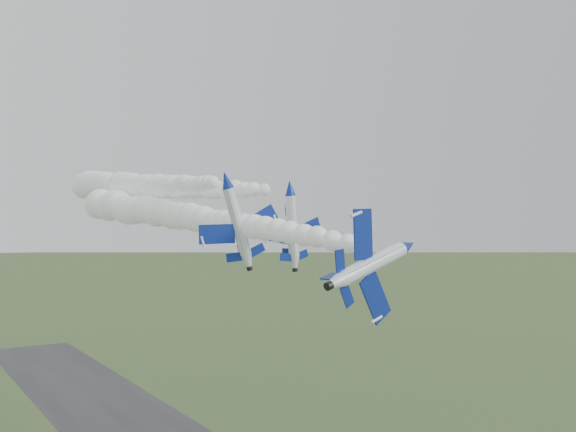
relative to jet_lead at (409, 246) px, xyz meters
name	(u,v)px	position (x,y,z in m)	size (l,w,h in m)	color
jet_lead	(409,246)	(0.00, 0.00, 0.00)	(4.15, 13.26, 10.54)	white
smoke_trail_jet_lead	(192,218)	(-5.18, 41.06, 3.25)	(5.54, 76.45, 5.54)	white
jet_pair_left	(226,180)	(-6.95, 26.35, 8.03)	(10.92, 13.41, 4.15)	white
smoke_trail_jet_pair_left	(156,187)	(-3.30, 60.86, 9.03)	(5.25, 62.72, 5.25)	white
jet_pair_right	(290,188)	(2.88, 26.34, 7.33)	(10.69, 12.66, 3.17)	white
smoke_trail_jet_pair_right	(154,187)	(-2.46, 63.97, 9.37)	(5.74, 70.45, 5.74)	white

